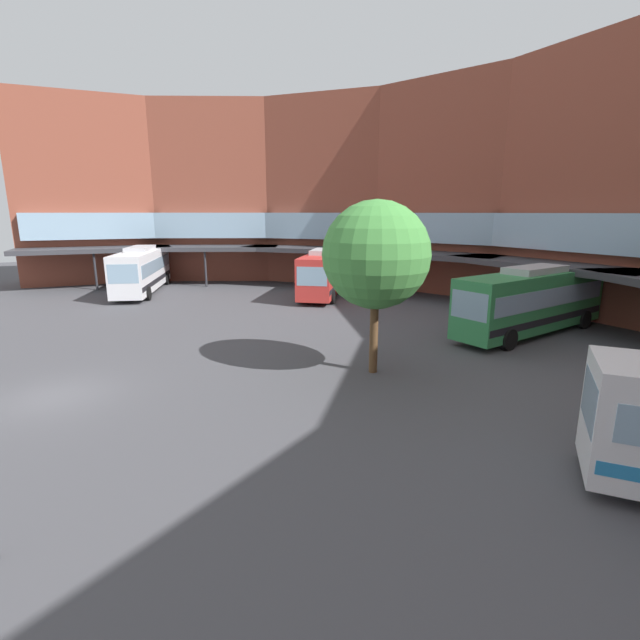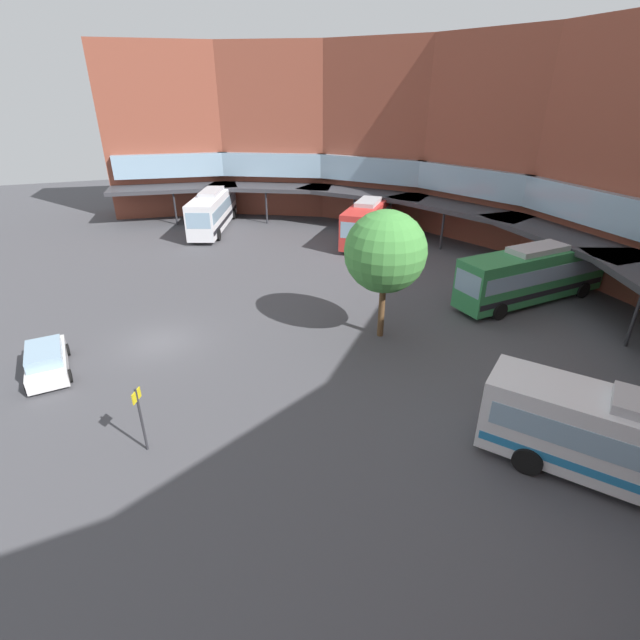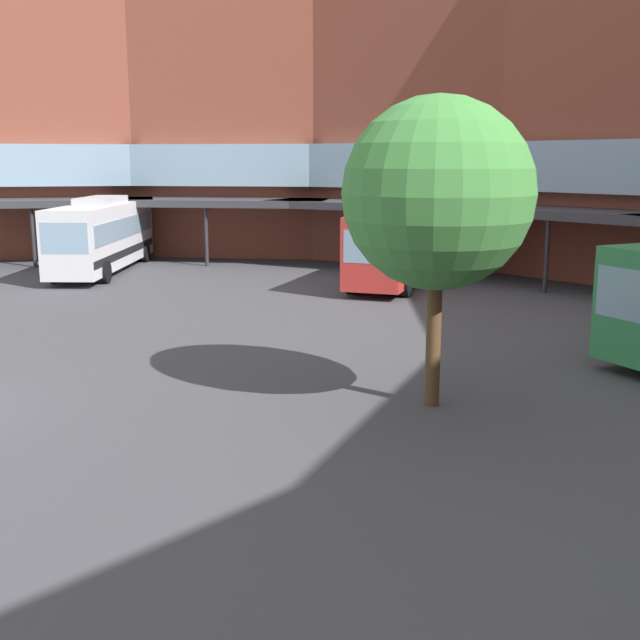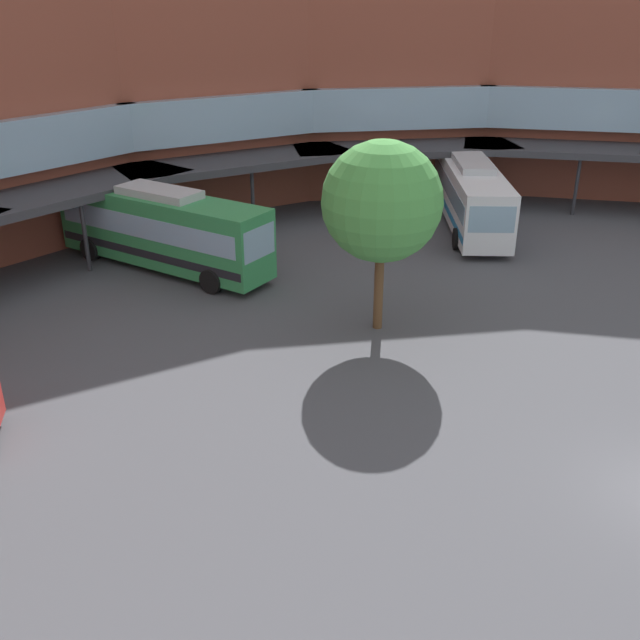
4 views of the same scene
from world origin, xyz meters
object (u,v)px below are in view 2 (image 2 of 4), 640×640
object	(u,v)px
bus_0	(533,274)
plaza_tree	(385,252)
bus_3	(367,221)
stop_sign_post	(140,414)
bus_1	(213,210)
parked_car	(46,360)

from	to	relation	value
bus_0	plaza_tree	xyz separation A→B (m)	(1.01, -11.62, 3.13)
bus_0	bus_3	distance (m)	17.04
bus_0	stop_sign_post	world-z (taller)	bus_0
bus_3	plaza_tree	distance (m)	19.20
bus_0	bus_3	bearing A→B (deg)	-81.78
plaza_tree	stop_sign_post	size ratio (longest dim) A/B	2.53
plaza_tree	stop_sign_post	distance (m)	14.65
bus_0	plaza_tree	distance (m)	12.08
bus_1	parked_car	bearing A→B (deg)	-5.32
bus_0	plaza_tree	world-z (taller)	plaza_tree
bus_0	plaza_tree	size ratio (longest dim) A/B	1.57
parked_car	stop_sign_post	bearing A→B (deg)	-157.27
plaza_tree	stop_sign_post	xyz separation A→B (m)	(5.55, -13.15, -3.33)
bus_1	parked_car	distance (m)	27.35
bus_0	parked_car	world-z (taller)	bus_0
bus_0	bus_3	xyz separation A→B (m)	(-16.47, -4.34, -0.01)
bus_0	bus_1	distance (m)	30.88
bus_0	stop_sign_post	size ratio (longest dim) A/B	3.98
plaza_tree	parked_car	bearing A→B (deg)	-96.69
bus_3	stop_sign_post	world-z (taller)	bus_3
parked_car	stop_sign_post	distance (m)	8.92
bus_0	bus_3	world-z (taller)	bus_0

